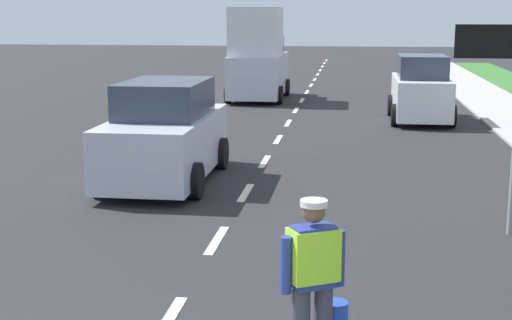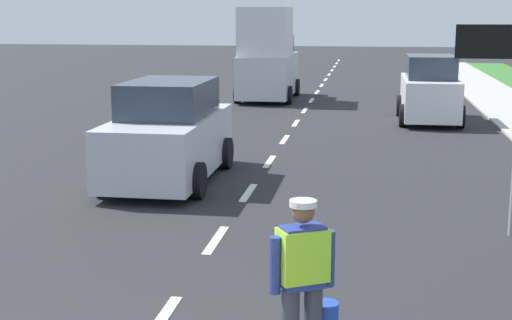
{
  "view_description": "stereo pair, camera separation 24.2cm",
  "coord_description": "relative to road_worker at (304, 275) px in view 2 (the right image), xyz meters",
  "views": [
    {
      "loc": [
        1.99,
        -4.8,
        3.39
      ],
      "look_at": [
        0.49,
        6.46,
        1.1
      ],
      "focal_mm": 51.91,
      "sensor_mm": 36.0,
      "label": 1
    },
    {
      "loc": [
        2.23,
        -4.77,
        3.39
      ],
      "look_at": [
        0.49,
        6.46,
        1.1
      ],
      "focal_mm": 51.91,
      "sensor_mm": 36.0,
      "label": 2
    }
  ],
  "objects": [
    {
      "name": "lane_center_line",
      "position": [
        -1.66,
        23.32,
        -0.93
      ],
      "size": [
        0.14,
        46.4,
        0.01
      ],
      "color": "silver",
      "rests_on": "ground"
    },
    {
      "name": "car_parked_far",
      "position": [
        2.39,
        16.81,
        0.02
      ],
      "size": [
        1.88,
        3.85,
        2.06
      ],
      "color": "silver",
      "rests_on": "ground"
    },
    {
      "name": "road_worker",
      "position": [
        0.0,
        0.0,
        0.0
      ],
      "size": [
        0.64,
        0.6,
        1.67
      ],
      "color": "#383D4C",
      "rests_on": "ground"
    },
    {
      "name": "lane_direction_sign",
      "position": [
        2.54,
        4.76,
        1.48
      ],
      "size": [
        1.16,
        0.11,
        3.2
      ],
      "color": "gray",
      "rests_on": "ground"
    },
    {
      "name": "car_oncoming_lead",
      "position": [
        -3.43,
        7.64,
        0.01
      ],
      "size": [
        2.04,
        4.37,
        2.03
      ],
      "color": "silver",
      "rests_on": "ground"
    },
    {
      "name": "delivery_truck",
      "position": [
        -3.38,
        21.78,
        0.68
      ],
      "size": [
        2.16,
        4.6,
        3.54
      ],
      "color": "silver",
      "rests_on": "ground"
    },
    {
      "name": "ground_plane",
      "position": [
        -1.66,
        19.12,
        -0.93
      ],
      "size": [
        96.0,
        96.0,
        0.0
      ],
      "primitive_type": "plane",
      "color": "#28282B"
    }
  ]
}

